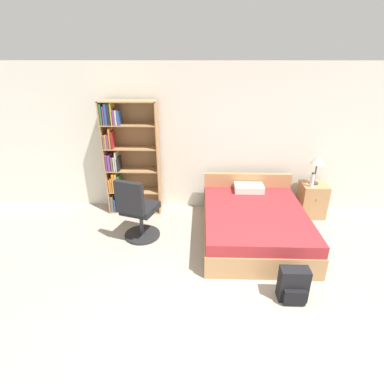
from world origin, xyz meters
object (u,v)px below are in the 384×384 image
object	(u,v)px
bookshelf	(126,158)
backpack_black	(293,285)
bed	(253,222)
water_bottle	(312,180)
nightstand	(312,200)
office_chair	(138,212)
table_lamp	(318,161)

from	to	relation	value
bookshelf	backpack_black	world-z (taller)	bookshelf
bed	water_bottle	bearing A→B (deg)	31.96
nightstand	bed	bearing A→B (deg)	-146.47
bed	backpack_black	world-z (taller)	bed
bookshelf	office_chair	xyz separation A→B (m)	(0.37, -0.99, -0.55)
bookshelf	bed	distance (m)	2.46
nightstand	table_lamp	size ratio (longest dim) A/B	1.15
bookshelf	table_lamp	size ratio (longest dim) A/B	3.80
water_bottle	table_lamp	bearing A→B (deg)	57.62
bookshelf	office_chair	world-z (taller)	bookshelf
bed	backpack_black	size ratio (longest dim) A/B	4.58
office_chair	nightstand	size ratio (longest dim) A/B	1.73
nightstand	water_bottle	size ratio (longest dim) A/B	2.40
office_chair	backpack_black	xyz separation A→B (m)	(2.07, -1.24, -0.28)
nightstand	bookshelf	bearing A→B (deg)	178.51
table_lamp	water_bottle	size ratio (longest dim) A/B	2.09
office_chair	backpack_black	size ratio (longest dim) A/B	2.45
office_chair	backpack_black	bearing A→B (deg)	-30.95
bookshelf	office_chair	bearing A→B (deg)	-69.42
bed	water_bottle	world-z (taller)	water_bottle
bed	nightstand	size ratio (longest dim) A/B	3.23
bookshelf	backpack_black	distance (m)	3.40
office_chair	nightstand	bearing A→B (deg)	16.84
nightstand	backpack_black	xyz separation A→B (m)	(-0.90, -2.14, -0.10)
water_bottle	backpack_black	distance (m)	2.25
bed	table_lamp	size ratio (longest dim) A/B	3.72
bookshelf	table_lamp	bearing A→B (deg)	-0.96
backpack_black	water_bottle	bearing A→B (deg)	68.43
nightstand	water_bottle	bearing A→B (deg)	-132.75
bookshelf	table_lamp	xyz separation A→B (m)	(3.33, -0.06, -0.00)
table_lamp	water_bottle	bearing A→B (deg)	-122.38
water_bottle	backpack_black	xyz separation A→B (m)	(-0.80, -2.03, -0.52)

